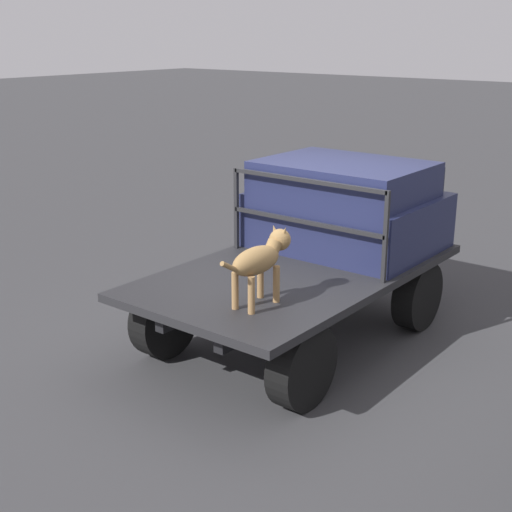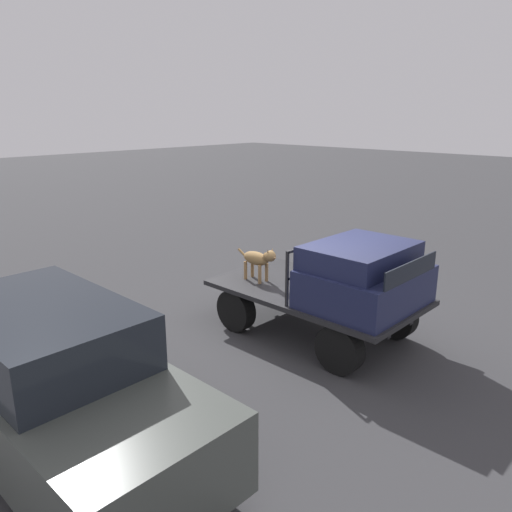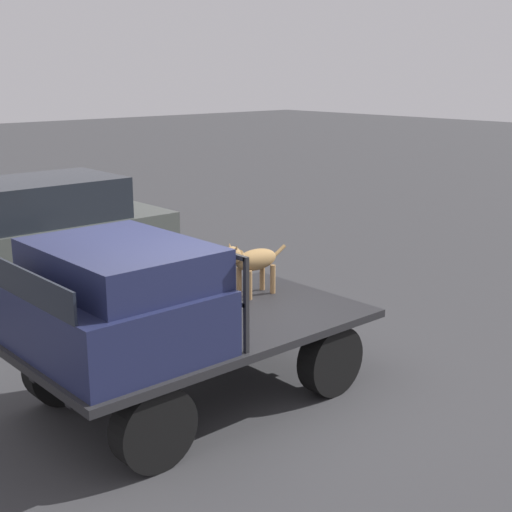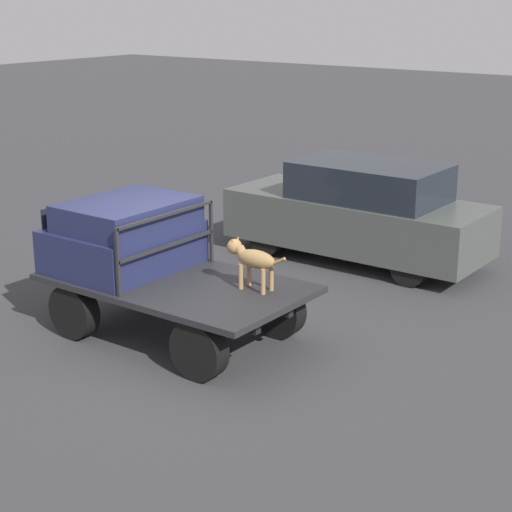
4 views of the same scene
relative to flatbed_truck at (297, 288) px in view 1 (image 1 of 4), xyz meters
name	(u,v)px [view 1 (image 1 of 4)]	position (x,y,z in m)	size (l,w,h in m)	color
ground_plane	(296,340)	(0.00, 0.00, -0.58)	(80.00, 80.00, 0.00)	#38383A
flatbed_truck	(297,288)	(0.00, 0.00, 0.00)	(3.49, 1.96, 0.80)	black
truck_cab	(347,207)	(0.91, 0.00, 0.68)	(1.50, 1.84, 0.95)	#1E2347
truck_headboard	(306,208)	(0.13, 0.00, 0.81)	(0.04, 1.84, 0.88)	#232326
dog	(261,259)	(-1.00, -0.32, 0.63)	(0.93, 0.24, 0.65)	#9E7547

